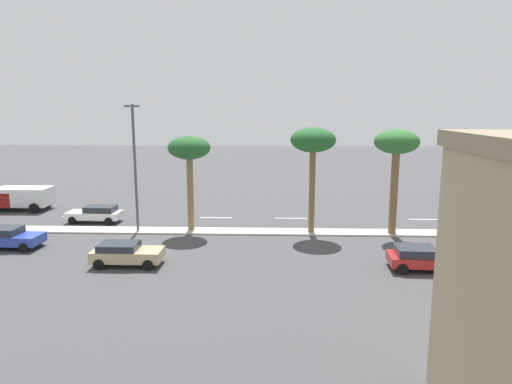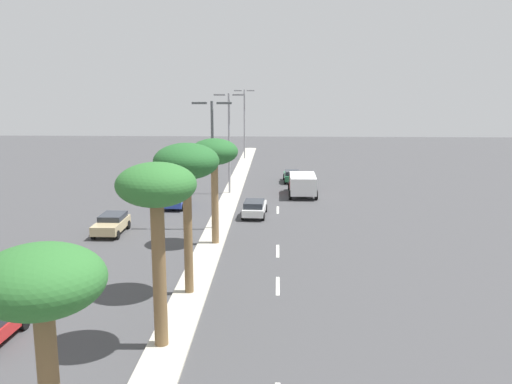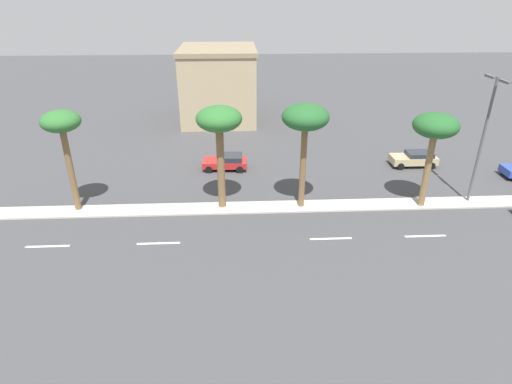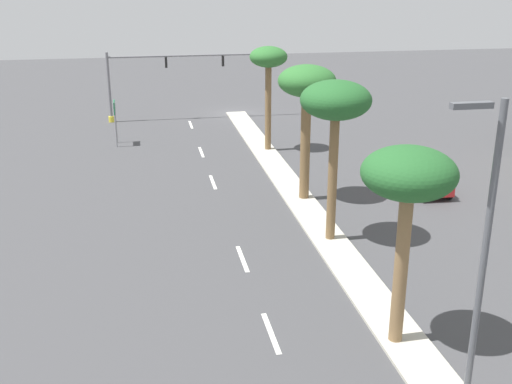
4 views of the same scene
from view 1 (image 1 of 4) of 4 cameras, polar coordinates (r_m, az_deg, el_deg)
name	(u,v)px [view 1 (image 1 of 4)]	position (r m, az deg, el deg)	size (l,w,h in m)	color
ground_plane	(216,232)	(35.04, -4.97, -4.97)	(160.00, 160.00, 0.00)	#424244
median_curb	(79,230)	(37.79, -21.21, -4.41)	(1.80, 95.52, 0.12)	#B7B2A3
lane_stripe_far	(511,220)	(44.04, 29.14, -3.07)	(0.20, 2.80, 0.01)	silver
lane_stripe_trailing	(425,219)	(41.29, 20.34, -3.21)	(0.20, 2.80, 0.01)	silver
lane_stripe_outboard	(291,218)	(39.22, 4.36, -3.28)	(0.20, 2.80, 0.01)	silver
lane_stripe_leading	(216,218)	(39.48, -5.00, -3.20)	(0.20, 2.80, 0.01)	silver
lane_stripe_near	(78,216)	(42.63, -21.27, -2.86)	(0.20, 2.80, 0.01)	silver
palm_tree_outboard	(396,147)	(34.52, 17.08, 5.43)	(3.21, 3.21, 7.66)	brown
palm_tree_left	(313,143)	(33.69, 7.12, 6.09)	(3.31, 3.31, 7.79)	brown
palm_tree_far	(189,151)	(34.52, -8.31, 5.09)	(3.17, 3.17, 7.12)	olive
street_lamp_outboard	(135,158)	(34.94, -14.88, 4.15)	(2.90, 0.24, 9.43)	#515459
sedan_red_trailing	(421,257)	(28.51, 19.88, -7.68)	(2.28, 4.06, 1.35)	red
sedan_tan_rear	(126,253)	(28.64, -15.89, -7.34)	(1.95, 4.12, 1.36)	tan
sedan_white_mid	(96,214)	(39.85, -19.28, -2.54)	(2.02, 4.42, 1.37)	silver
sedan_blue_near	(8,237)	(35.02, -28.44, -4.95)	(2.15, 4.18, 1.42)	#2D47AD
box_truck	(19,197)	(47.38, -27.45, -0.57)	(2.72, 6.02, 2.09)	#B21E19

